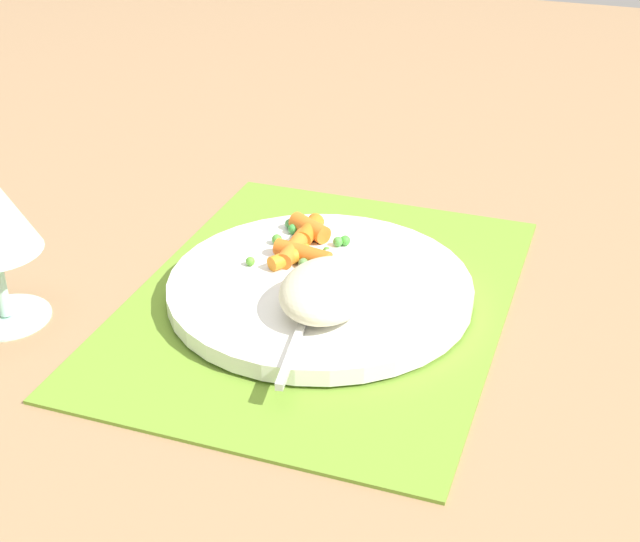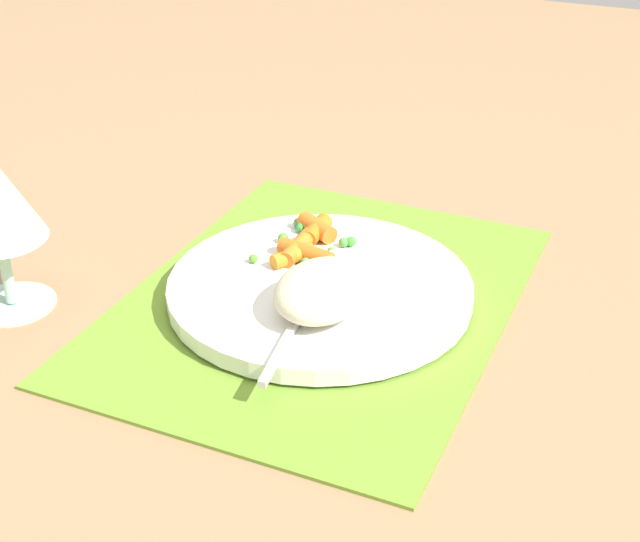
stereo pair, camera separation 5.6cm
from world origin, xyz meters
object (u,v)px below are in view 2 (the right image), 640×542
carrot_portion (307,242)px  plate (320,288)px  rice_mound (322,290)px  fork (310,297)px

carrot_portion → plate: bearing=-144.3°
rice_mound → carrot_portion: 0.11m
carrot_portion → fork: bearing=-153.7°
rice_mound → carrot_portion: bearing=31.6°
plate → rice_mound: rice_mound is taller
rice_mound → fork: bearing=58.6°
fork → carrot_portion: bearing=26.3°
plate → rice_mound: bearing=-153.6°
rice_mound → carrot_portion: rice_mound is taller
plate → fork: bearing=-171.3°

